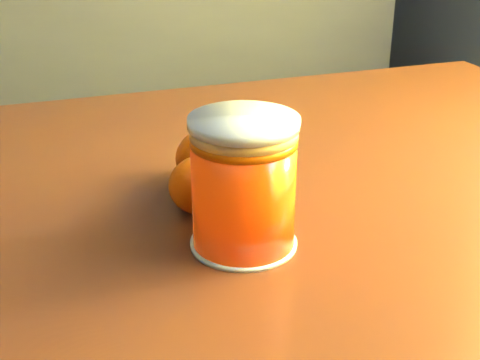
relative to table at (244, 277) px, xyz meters
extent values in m
cube|color=#582916|center=(0.00, 0.00, 0.08)|extent=(1.08, 0.79, 0.04)
cylinder|color=#582C16|center=(0.44, 0.33, -0.31)|extent=(0.05, 0.05, 0.74)
cylinder|color=#FF3905|center=(-0.03, -0.10, 0.15)|extent=(0.09, 0.09, 0.10)
cylinder|color=#DFA95B|center=(-0.03, -0.10, 0.20)|extent=(0.09, 0.09, 0.01)
cylinder|color=silver|center=(-0.03, -0.10, 0.21)|extent=(0.09, 0.09, 0.01)
ellipsoid|color=#E24F04|center=(-0.05, -0.03, 0.13)|extent=(0.08, 0.08, 0.05)
ellipsoid|color=#E24F04|center=(-0.03, 0.02, 0.13)|extent=(0.08, 0.08, 0.06)
camera|label=1|loc=(-0.16, -0.57, 0.38)|focal=50.00mm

